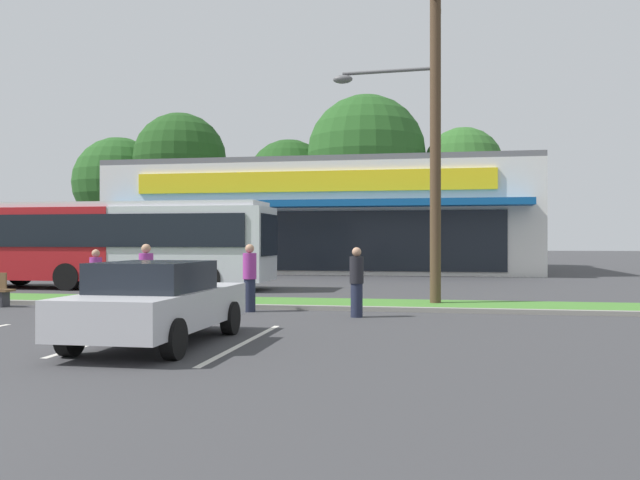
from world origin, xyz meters
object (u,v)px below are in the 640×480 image
object	(u,v)px
utility_pole	(430,129)
car_2	(157,302)
pedestrian_far	(357,282)
pedestrian_near_bench	(96,279)
pedestrian_by_pole	(250,278)
pedestrian_mid	(146,279)
city_bus	(107,242)

from	to	relation	value
utility_pole	car_2	distance (m)	9.79
utility_pole	pedestrian_far	world-z (taller)	utility_pole
pedestrian_near_bench	pedestrian_far	bearing A→B (deg)	136.22
pedestrian_by_pole	pedestrian_mid	world-z (taller)	pedestrian_mid
utility_pole	pedestrian_near_bench	distance (m)	9.86
pedestrian_mid	pedestrian_by_pole	bearing A→B (deg)	-116.15
utility_pole	pedestrian_by_pole	size ratio (longest dim) A/B	5.25
city_bus	pedestrian_by_pole	distance (m)	10.42
pedestrian_near_bench	utility_pole	bearing A→B (deg)	155.26
pedestrian_by_pole	pedestrian_far	distance (m)	2.94
city_bus	pedestrian_near_bench	distance (m)	8.08
pedestrian_far	car_2	bearing A→B (deg)	10.07
pedestrian_mid	utility_pole	bearing A→B (deg)	-114.84
pedestrian_near_bench	pedestrian_by_pole	distance (m)	4.16
car_2	pedestrian_by_pole	distance (m)	5.52
pedestrian_near_bench	pedestrian_far	world-z (taller)	pedestrian_far
city_bus	pedestrian_far	xyz separation A→B (m)	(10.51, -7.73, -0.93)
car_2	pedestrian_mid	size ratio (longest dim) A/B	2.59
utility_pole	pedestrian_by_pole	distance (m)	6.39
utility_pole	car_2	size ratio (longest dim) A/B	2.02
utility_pole	pedestrian_near_bench	size ratio (longest dim) A/B	5.71
pedestrian_near_bench	pedestrian_by_pole	world-z (taller)	pedestrian_by_pole
car_2	pedestrian_mid	xyz separation A→B (m)	(-2.31, 4.52, 0.13)
car_2	utility_pole	bearing A→B (deg)	-31.05
pedestrian_near_bench	pedestrian_by_pole	bearing A→B (deg)	143.30
pedestrian_by_pole	pedestrian_mid	bearing A→B (deg)	-39.90
pedestrian_by_pole	pedestrian_far	size ratio (longest dim) A/B	1.04
city_bus	pedestrian_by_pole	xyz separation A→B (m)	(7.66, -7.01, -0.90)
utility_pole	pedestrian_mid	bearing A→B (deg)	-155.89
city_bus	pedestrian_near_bench	xyz separation A→B (m)	(3.51, -7.22, -0.97)
pedestrian_mid	car_2	bearing A→B (deg)	158.09
pedestrian_by_pole	utility_pole	bearing A→B (deg)	142.08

